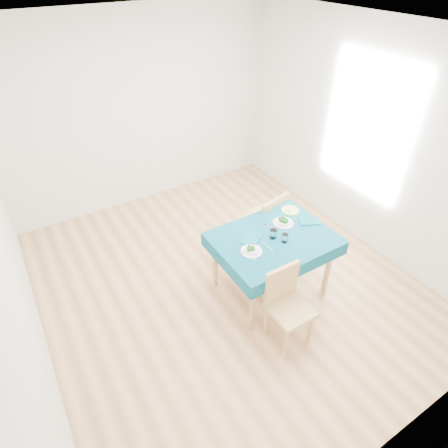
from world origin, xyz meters
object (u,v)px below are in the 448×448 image
bowl_far (283,221)px  side_plate (290,210)px  chair_near (291,306)px  chair_far (262,210)px  bowl_near (252,249)px  table (271,264)px

bowl_far → side_plate: bearing=34.0°
chair_near → side_plate: 1.24m
chair_near → chair_far: chair_far is taller
chair_far → bowl_far: (-0.11, -0.54, 0.21)m
chair_near → side_plate: chair_near is taller
bowl_far → side_plate: bowl_far is taller
bowl_near → bowl_far: 0.61m
chair_near → bowl_near: chair_near is taller
chair_far → side_plate: (0.12, -0.38, 0.18)m
bowl_near → chair_near: bearing=-84.2°
table → side_plate: bearing=32.5°
chair_near → bowl_far: (0.51, 0.80, 0.31)m
chair_far → side_plate: 0.44m
chair_far → side_plate: chair_far is taller
bowl_far → table: bearing=-149.0°
chair_near → bowl_far: chair_near is taller
chair_near → bowl_near: 0.67m
bowl_far → side_plate: size_ratio=1.12×
chair_far → side_plate: size_ratio=5.67×
table → chair_near: 0.72m
table → bowl_far: bearing=31.0°
chair_far → side_plate: bearing=94.6°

